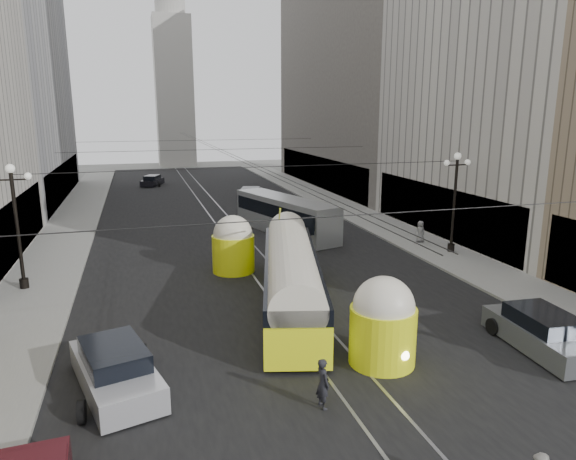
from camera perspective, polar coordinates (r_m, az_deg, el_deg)
road at (r=43.84m, az=-7.31°, el=1.07°), size 20.00×85.00×0.02m
sidewalk_left at (r=47.06m, az=-22.60°, el=1.08°), size 4.00×72.00×0.15m
sidewalk_right at (r=50.32m, az=5.65°, el=2.76°), size 4.00×72.00×0.15m
rail_left at (r=43.73m, az=-8.28°, el=1.01°), size 0.12×85.00×0.04m
rail_right at (r=43.96m, az=-6.35°, el=1.13°), size 0.12×85.00×0.04m
building_right_far at (r=64.12m, az=8.80°, el=19.45°), size 12.60×32.60×32.60m
distant_tower at (r=90.32m, az=-12.64°, el=16.54°), size 6.00×6.00×31.36m
lamppost_left_mid at (r=29.01m, az=-27.95°, el=1.02°), size 1.86×0.44×6.37m
lamppost_right_mid at (r=34.27m, az=18.03°, el=3.55°), size 1.86×0.44×6.37m
catenary at (r=42.04m, az=-7.16°, el=8.67°), size 25.00×72.00×0.23m
streetcar at (r=23.98m, az=0.37°, el=-4.91°), size 5.63×14.92×3.35m
city_bus at (r=38.42m, az=-0.31°, el=1.78°), size 5.41×11.24×2.75m
sedan_silver at (r=18.45m, az=-18.64°, el=-14.48°), size 3.28×5.35×1.57m
sedan_grey at (r=22.46m, az=26.39°, el=-10.14°), size 2.33×5.03×1.55m
sedan_white_far at (r=51.71m, az=-4.22°, el=3.75°), size 3.39×5.20×1.52m
sedan_dark_far at (r=66.14m, az=-14.84°, el=5.30°), size 3.09×4.38×1.28m
pedestrian_crossing_a at (r=16.59m, az=3.89°, el=-16.64°), size 0.48×0.65×1.64m
pedestrian_sidewalk_right at (r=36.66m, az=14.49°, el=-0.17°), size 0.76×0.50×1.50m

